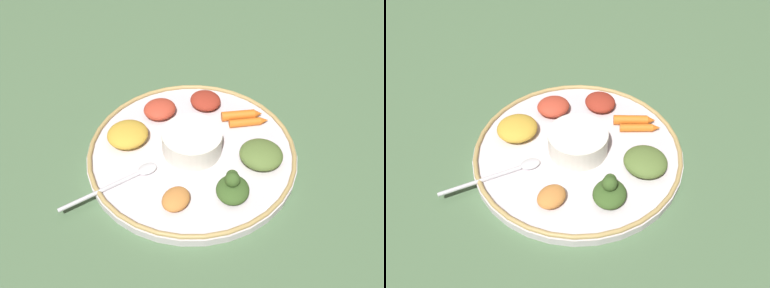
# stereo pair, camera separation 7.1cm
# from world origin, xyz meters

# --- Properties ---
(ground_plane) EXTENTS (2.40, 2.40, 0.00)m
(ground_plane) POSITION_xyz_m (0.00, 0.00, 0.00)
(ground_plane) COLOR #4C6B47
(platter) EXTENTS (0.37, 0.37, 0.02)m
(platter) POSITION_xyz_m (0.00, 0.00, 0.01)
(platter) COLOR silver
(platter) RESTS_ON ground_plane
(platter_rim) EXTENTS (0.37, 0.37, 0.01)m
(platter_rim) POSITION_xyz_m (0.00, 0.00, 0.02)
(platter_rim) COLOR tan
(platter_rim) RESTS_ON platter
(center_bowl) EXTENTS (0.11, 0.11, 0.04)m
(center_bowl) POSITION_xyz_m (0.00, 0.00, 0.04)
(center_bowl) COLOR silver
(center_bowl) RESTS_ON platter
(spoon) EXTENTS (0.17, 0.07, 0.01)m
(spoon) POSITION_xyz_m (0.13, -0.04, 0.02)
(spoon) COLOR silver
(spoon) RESTS_ON platter
(greens_pile) EXTENTS (0.08, 0.08, 0.05)m
(greens_pile) POSITION_xyz_m (0.04, 0.11, 0.03)
(greens_pile) COLOR #385623
(greens_pile) RESTS_ON platter
(carrot_near_spoon) EXTENTS (0.07, 0.06, 0.01)m
(carrot_near_spoon) POSITION_xyz_m (-0.12, 0.04, 0.02)
(carrot_near_spoon) COLOR orange
(carrot_near_spoon) RESTS_ON platter
(carrot_outer) EXTENTS (0.07, 0.07, 0.02)m
(carrot_outer) POSITION_xyz_m (-0.13, 0.02, 0.02)
(carrot_outer) COLOR orange
(carrot_outer) RESTS_ON platter
(mound_squash) EXTENTS (0.06, 0.05, 0.02)m
(mound_squash) POSITION_xyz_m (0.11, 0.05, 0.03)
(mound_squash) COLOR #C67A38
(mound_squash) RESTS_ON platter
(mound_beet) EXTENTS (0.06, 0.07, 0.03)m
(mound_beet) POSITION_xyz_m (-0.11, -0.06, 0.03)
(mound_beet) COLOR maroon
(mound_beet) RESTS_ON platter
(mound_berbere_red) EXTENTS (0.08, 0.08, 0.03)m
(mound_berbere_red) POSITION_xyz_m (-0.04, -0.11, 0.03)
(mound_berbere_red) COLOR #B73D28
(mound_berbere_red) RESTS_ON platter
(mound_lentil_yellow) EXTENTS (0.09, 0.09, 0.03)m
(mound_lentil_yellow) POSITION_xyz_m (0.05, -0.11, 0.03)
(mound_lentil_yellow) COLOR gold
(mound_lentil_yellow) RESTS_ON platter
(mound_collards) EXTENTS (0.09, 0.09, 0.03)m
(mound_collards) POSITION_xyz_m (-0.06, 0.11, 0.03)
(mound_collards) COLOR #567033
(mound_collards) RESTS_ON platter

